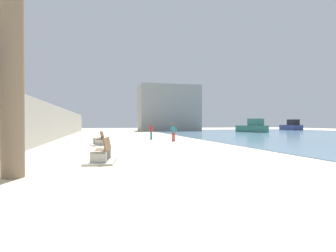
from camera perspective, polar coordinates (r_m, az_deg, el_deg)
The scene contains 9 objects.
ground_plane at distance 25.26m, azimuth -6.89°, elevation -2.91°, with size 120.00×120.00×0.00m, color beige.
seawall at distance 25.45m, azimuth -23.91°, elevation 0.62°, with size 0.80×64.00×3.15m, color #ADAAA3.
bench_near at distance 11.09m, azimuth -13.78°, elevation -6.23°, with size 1.38×2.23×0.98m.
bench_far at distance 19.65m, azimuth -14.37°, elevation -3.25°, with size 1.33×2.21×0.98m.
person_walking at distance 25.61m, azimuth -3.57°, elevation -0.91°, with size 0.37×0.43×1.52m.
person_standing at distance 23.22m, azimuth 1.17°, elevation -1.04°, with size 0.50×0.29×1.54m.
boat_nearest at distance 64.11m, azimuth 24.62°, elevation -0.04°, with size 2.27×4.83×2.29m.
boat_far_right at distance 46.95m, azimuth 17.43°, elevation -0.25°, with size 3.84×5.52×2.24m.
harbor_building at distance 54.69m, azimuth 0.17°, elevation 3.77°, with size 12.00×6.00×9.12m, color gray.
Camera 1 is at (-2.95, -7.04, 1.55)m, focal length 28.86 mm.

